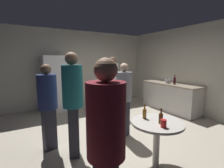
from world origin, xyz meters
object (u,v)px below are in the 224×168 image
at_px(person_in_teal_shirt, 73,97).
at_px(person_in_navy_shirt, 48,101).
at_px(beer_bottle_amber, 145,113).
at_px(person_in_maroon_shirt, 106,139).
at_px(wine_bottle_on_counter, 175,81).
at_px(person_in_gray_shirt, 124,94).
at_px(plastic_cup_red, 164,123).
at_px(refrigerator, 55,84).
at_px(foreground_table, 157,128).
at_px(kettle, 168,81).
at_px(person_in_white_shirt, 113,81).
at_px(beer_bottle_brown, 161,118).

height_order(person_in_teal_shirt, person_in_navy_shirt, person_in_teal_shirt).
xyz_separation_m(beer_bottle_amber, person_in_maroon_shirt, (-1.10, -0.77, 0.17)).
xyz_separation_m(wine_bottle_on_counter, person_in_teal_shirt, (-3.49, -0.81, 0.04)).
height_order(beer_bottle_amber, person_in_teal_shirt, person_in_teal_shirt).
bearing_deg(person_in_navy_shirt, person_in_gray_shirt, 68.22).
relative_size(plastic_cup_red, person_in_teal_shirt, 0.06).
bearing_deg(person_in_gray_shirt, refrigerator, -170.57).
bearing_deg(refrigerator, person_in_navy_shirt, -103.81).
bearing_deg(plastic_cup_red, person_in_gray_shirt, 79.90).
relative_size(foreground_table, beer_bottle_amber, 3.48).
relative_size(refrigerator, kettle, 7.38).
distance_m(kettle, wine_bottle_on_counter, 0.30).
relative_size(person_in_teal_shirt, person_in_white_shirt, 1.02).
bearing_deg(kettle, foreground_table, -140.91).
distance_m(refrigerator, person_in_gray_shirt, 2.73).
height_order(kettle, person_in_white_shirt, person_in_white_shirt).
distance_m(person_in_maroon_shirt, person_in_white_shirt, 3.64).
distance_m(refrigerator, kettle, 3.69).
xyz_separation_m(kettle, person_in_maroon_shirt, (-3.66, -2.57, 0.02)).
distance_m(kettle, beer_bottle_brown, 3.26).
bearing_deg(foreground_table, person_in_teal_shirt, 138.23).
xyz_separation_m(wine_bottle_on_counter, person_in_maroon_shirt, (-3.64, -2.28, -0.03)).
bearing_deg(beer_bottle_brown, foreground_table, 83.46).
height_order(foreground_table, beer_bottle_brown, beer_bottle_brown).
bearing_deg(person_in_teal_shirt, person_in_navy_shirt, 146.16).
bearing_deg(foreground_table, wine_bottle_on_counter, 35.01).
distance_m(foreground_table, plastic_cup_red, 0.26).
bearing_deg(wine_bottle_on_counter, beer_bottle_brown, -143.94).
bearing_deg(person_in_white_shirt, foreground_table, -9.62).
bearing_deg(person_in_navy_shirt, foreground_table, 30.83).
bearing_deg(beer_bottle_amber, refrigerator, 101.43).
xyz_separation_m(refrigerator, person_in_maroon_shirt, (-0.40, -4.28, 0.09)).
distance_m(beer_bottle_amber, person_in_white_shirt, 2.49).
distance_m(person_in_teal_shirt, person_in_white_shirt, 2.39).
xyz_separation_m(wine_bottle_on_counter, beer_bottle_amber, (-2.54, -1.52, -0.20)).
bearing_deg(person_in_white_shirt, person_in_teal_shirt, -40.75).
relative_size(wine_bottle_on_counter, beer_bottle_brown, 1.35).
xyz_separation_m(refrigerator, beer_bottle_brown, (0.77, -3.80, -0.08)).
bearing_deg(person_in_maroon_shirt, foreground_table, -34.27).
height_order(refrigerator, person_in_maroon_shirt, refrigerator).
bearing_deg(plastic_cup_red, beer_bottle_brown, 59.85).
height_order(foreground_table, person_in_teal_shirt, person_in_teal_shirt).
bearing_deg(refrigerator, plastic_cup_red, -79.78).
xyz_separation_m(foreground_table, beer_bottle_brown, (-0.01, -0.07, 0.19)).
height_order(beer_bottle_brown, person_in_navy_shirt, person_in_navy_shirt).
bearing_deg(beer_bottle_amber, wine_bottle_on_counter, 30.84).
distance_m(kettle, person_in_navy_shirt, 3.90).
xyz_separation_m(kettle, beer_bottle_brown, (-2.49, -2.09, -0.15)).
bearing_deg(person_in_gray_shirt, plastic_cup_red, -20.95).
distance_m(person_in_gray_shirt, person_in_navy_shirt, 1.54).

